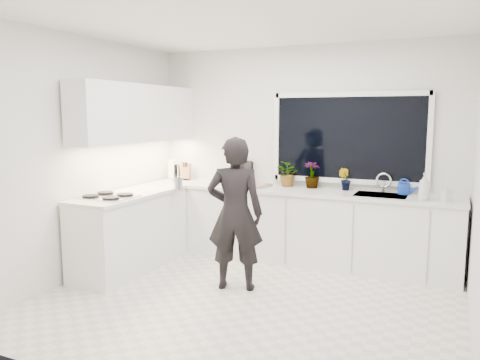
% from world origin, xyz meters
% --- Properties ---
extents(floor, '(4.00, 3.50, 0.02)m').
position_xyz_m(floor, '(0.00, 0.00, -0.01)').
color(floor, beige).
rests_on(floor, ground).
extents(wall_back, '(4.00, 0.02, 2.70)m').
position_xyz_m(wall_back, '(0.00, 1.76, 1.35)').
color(wall_back, white).
rests_on(wall_back, ground).
extents(wall_left, '(0.02, 3.50, 2.70)m').
position_xyz_m(wall_left, '(-2.01, 0.00, 1.35)').
color(wall_left, white).
rests_on(wall_left, ground).
extents(ceiling, '(4.00, 3.50, 0.02)m').
position_xyz_m(ceiling, '(0.00, 0.00, 2.71)').
color(ceiling, white).
rests_on(ceiling, wall_back).
extents(window, '(1.80, 0.02, 1.00)m').
position_xyz_m(window, '(0.60, 1.73, 1.55)').
color(window, black).
rests_on(window, wall_back).
extents(base_cabinets_back, '(3.92, 0.58, 0.88)m').
position_xyz_m(base_cabinets_back, '(0.00, 1.45, 0.44)').
color(base_cabinets_back, white).
rests_on(base_cabinets_back, floor).
extents(base_cabinets_left, '(0.58, 1.60, 0.88)m').
position_xyz_m(base_cabinets_left, '(-1.67, 0.35, 0.44)').
color(base_cabinets_left, white).
rests_on(base_cabinets_left, floor).
extents(countertop_back, '(3.94, 0.62, 0.04)m').
position_xyz_m(countertop_back, '(0.00, 1.44, 0.90)').
color(countertop_back, silver).
rests_on(countertop_back, base_cabinets_back).
extents(countertop_left, '(0.62, 1.60, 0.04)m').
position_xyz_m(countertop_left, '(-1.67, 0.35, 0.90)').
color(countertop_left, silver).
rests_on(countertop_left, base_cabinets_left).
extents(upper_cabinets, '(0.34, 2.10, 0.70)m').
position_xyz_m(upper_cabinets, '(-1.79, 0.70, 1.85)').
color(upper_cabinets, white).
rests_on(upper_cabinets, wall_left).
extents(sink, '(0.58, 0.42, 0.14)m').
position_xyz_m(sink, '(1.05, 1.45, 0.87)').
color(sink, silver).
rests_on(sink, countertop_back).
extents(faucet, '(0.03, 0.03, 0.22)m').
position_xyz_m(faucet, '(1.05, 1.65, 1.03)').
color(faucet, silver).
rests_on(faucet, countertop_back).
extents(stovetop, '(0.56, 0.48, 0.03)m').
position_xyz_m(stovetop, '(-1.69, -0.00, 0.94)').
color(stovetop, black).
rests_on(stovetop, countertop_left).
extents(person, '(0.68, 0.54, 1.62)m').
position_xyz_m(person, '(-0.26, 0.28, 0.81)').
color(person, black).
rests_on(person, floor).
extents(pizza_tray, '(0.57, 0.48, 0.03)m').
position_xyz_m(pizza_tray, '(-0.60, 1.42, 0.94)').
color(pizza_tray, '#BCBDC1').
rests_on(pizza_tray, countertop_back).
extents(pizza, '(0.52, 0.42, 0.01)m').
position_xyz_m(pizza, '(-0.60, 1.42, 0.95)').
color(pizza, red).
rests_on(pizza, pizza_tray).
extents(watering_can, '(0.16, 0.16, 0.13)m').
position_xyz_m(watering_can, '(1.28, 1.61, 0.98)').
color(watering_can, '#1237AC').
rests_on(watering_can, countertop_back).
extents(paper_towel_roll, '(0.13, 0.13, 0.26)m').
position_xyz_m(paper_towel_roll, '(-1.85, 1.55, 1.05)').
color(paper_towel_roll, white).
rests_on(paper_towel_roll, countertop_back).
extents(knife_block, '(0.15, 0.13, 0.22)m').
position_xyz_m(knife_block, '(-1.65, 1.59, 1.03)').
color(knife_block, olive).
rests_on(knife_block, countertop_back).
extents(utensil_crock, '(0.16, 0.16, 0.16)m').
position_xyz_m(utensil_crock, '(-1.29, 0.80, 1.00)').
color(utensil_crock, silver).
rests_on(utensil_crock, countertop_left).
extents(picture_frame_large, '(0.22, 0.08, 0.28)m').
position_xyz_m(picture_frame_large, '(-0.77, 1.69, 1.06)').
color(picture_frame_large, black).
rests_on(picture_frame_large, countertop_back).
extents(picture_frame_small, '(0.25, 0.05, 0.30)m').
position_xyz_m(picture_frame_small, '(-0.80, 1.69, 1.07)').
color(picture_frame_small, black).
rests_on(picture_frame_small, countertop_back).
extents(herb_plants, '(1.00, 0.37, 0.34)m').
position_xyz_m(herb_plants, '(0.04, 1.61, 1.08)').
color(herb_plants, '#26662D').
rests_on(herb_plants, countertop_back).
extents(soap_bottles, '(0.35, 0.13, 0.30)m').
position_xyz_m(soap_bottles, '(1.57, 1.30, 1.05)').
color(soap_bottles, '#D8BF66').
rests_on(soap_bottles, countertop_back).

